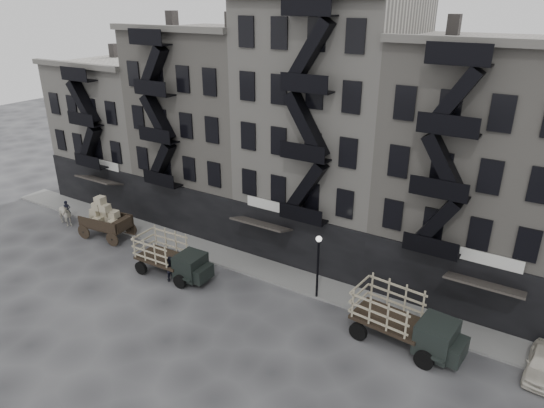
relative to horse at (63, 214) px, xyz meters
The scene contains 14 objects.
ground 19.35m from the horse, ahead, with size 140.00×140.00×0.00m, color #38383A.
sidewalk 19.49m from the horse, ahead, with size 55.00×2.50×0.15m, color slate.
building_west 10.10m from the horse, 94.66° to the left, with size 10.00×11.35×13.20m.
building_midwest 14.33m from the horse, 43.10° to the left, with size 10.00×11.35×16.20m.
building_center 22.48m from the horse, 24.26° to the left, with size 10.00×11.35×18.20m.
building_mideast 31.26m from the horse, 16.53° to the left, with size 10.00×11.35×16.20m.
lamp_post 22.42m from the horse, ahead, with size 0.36×0.36×4.28m.
horse is the anchor object (origin of this frame).
wagon 4.78m from the horse, ahead, with size 4.15×2.54×3.34m.
stake_truck_west 12.93m from the horse, ahead, with size 5.42×2.36×2.69m.
stake_truck_east 28.13m from the horse, ahead, with size 6.05×2.92×2.94m.
car_east 34.70m from the horse, ahead, with size 1.46×3.62×1.23m, color silver.
pedestrian_west 1.06m from the horse, 127.02° to the left, with size 0.59×0.39×1.63m, color black.
pedestrian_mid 13.36m from the horse, ahead, with size 0.86×0.67×1.76m, color black.
Camera 1 is at (14.01, -20.23, 17.06)m, focal length 32.00 mm.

